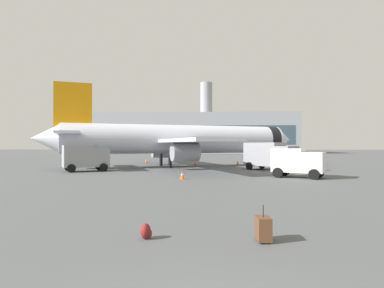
{
  "coord_description": "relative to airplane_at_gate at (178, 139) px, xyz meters",
  "views": [
    {
      "loc": [
        -0.01,
        -4.22,
        2.92
      ],
      "look_at": [
        -1.76,
        23.85,
        3.0
      ],
      "focal_mm": 30.77,
      "sensor_mm": 36.0,
      "label": 1
    }
  ],
  "objects": [
    {
      "name": "cargo_van",
      "position": [
        12.19,
        -14.04,
        -2.21
      ],
      "size": [
        4.82,
        3.92,
        2.6
      ],
      "color": "white",
      "rests_on": "ground"
    },
    {
      "name": "safety_cone_mid",
      "position": [
        -6.2,
        9.31,
        -3.3
      ],
      "size": [
        0.44,
        0.44,
        0.73
      ],
      "color": "#F2590C",
      "rests_on": "ground"
    },
    {
      "name": "traveller_backpack",
      "position": [
        2.55,
        -33.79,
        -3.42
      ],
      "size": [
        0.36,
        0.4,
        0.48
      ],
      "color": "maroon",
      "rests_on": "ground"
    },
    {
      "name": "safety_cone_outer",
      "position": [
        2.05,
        -16.13,
        -3.31
      ],
      "size": [
        0.44,
        0.44,
        0.69
      ],
      "color": "#F2590C",
      "rests_on": "ground"
    },
    {
      "name": "safety_cone_far",
      "position": [
        2.14,
        3.21,
        -3.36
      ],
      "size": [
        0.44,
        0.44,
        0.6
      ],
      "color": "#F2590C",
      "rests_on": "ground"
    },
    {
      "name": "safety_cone_near",
      "position": [
        8.31,
        5.02,
        -3.35
      ],
      "size": [
        0.44,
        0.44,
        0.62
      ],
      "color": "#F2590C",
      "rests_on": "ground"
    },
    {
      "name": "airplane_at_gate",
      "position": [
        0.0,
        0.0,
        0.0
      ],
      "size": [
        34.24,
        31.4,
        10.5
      ],
      "color": "silver",
      "rests_on": "ground"
    },
    {
      "name": "fuel_truck",
      "position": [
        11.25,
        -5.33,
        -1.88
      ],
      "size": [
        5.98,
        5.9,
        3.2
      ],
      "color": "gray",
      "rests_on": "ground"
    },
    {
      "name": "service_truck",
      "position": [
        -9.41,
        -8.4,
        -2.05
      ],
      "size": [
        5.25,
        4.36,
        2.9
      ],
      "color": "gray",
      "rests_on": "ground"
    },
    {
      "name": "terminal_building",
      "position": [
        -5.54,
        77.27,
        3.42
      ],
      "size": [
        78.48,
        23.87,
        25.93
      ],
      "color": "gray",
      "rests_on": "ground"
    },
    {
      "name": "rolling_suitcase",
      "position": [
        6.14,
        -33.83,
        -3.27
      ],
      "size": [
        0.45,
        0.67,
        1.1
      ],
      "color": "brown",
      "rests_on": "ground"
    }
  ]
}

